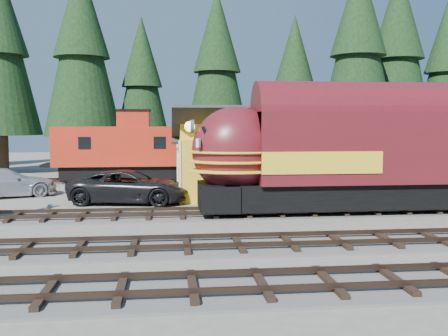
{
  "coord_description": "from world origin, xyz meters",
  "views": [
    {
      "loc": [
        -6.57,
        -18.93,
        4.26
      ],
      "look_at": [
        -4.03,
        4.0,
        2.24
      ],
      "focal_mm": 40.0,
      "sensor_mm": 36.0,
      "label": 1
    }
  ],
  "objects": [
    {
      "name": "ground",
      "position": [
        0.0,
        0.0,
        0.0
      ],
      "size": [
        120.0,
        120.0,
        0.0
      ],
      "primitive_type": "plane",
      "color": "#6B665B",
      "rests_on": "ground"
    },
    {
      "name": "track_spur",
      "position": [
        -10.0,
        18.0,
        0.06
      ],
      "size": [
        32.0,
        3.2,
        0.33
      ],
      "color": "#4C4947",
      "rests_on": "ground"
    },
    {
      "name": "depot",
      "position": [
        -0.0,
        10.5,
        2.96
      ],
      "size": [
        12.8,
        7.0,
        5.3
      ],
      "color": "gold",
      "rests_on": "ground"
    },
    {
      "name": "conifer_backdrop",
      "position": [
        4.61,
        25.22,
        10.35
      ],
      "size": [
        80.77,
        21.03,
        16.87
      ],
      "color": "black",
      "rests_on": "ground"
    },
    {
      "name": "locomotive",
      "position": [
        2.73,
        4.0,
        2.75
      ],
      "size": [
        17.52,
        3.48,
        4.76
      ],
      "color": "black",
      "rests_on": "ground"
    },
    {
      "name": "caboose",
      "position": [
        -9.99,
        18.0,
        2.46
      ],
      "size": [
        9.45,
        2.74,
        4.91
      ],
      "color": "black",
      "rests_on": "ground"
    },
    {
      "name": "pickup_truck_a",
      "position": [
        -8.7,
        8.3,
        0.9
      ],
      "size": [
        6.87,
        4.03,
        1.8
      ],
      "primitive_type": "imported",
      "rotation": [
        0.0,
        0.0,
        1.4
      ],
      "color": "black",
      "rests_on": "ground"
    },
    {
      "name": "pickup_truck_b",
      "position": [
        -16.24,
        11.32,
        0.86
      ],
      "size": [
        6.43,
        4.55,
        1.73
      ],
      "primitive_type": "imported",
      "rotation": [
        0.0,
        0.0,
        1.97
      ],
      "color": "#AFB2B7",
      "rests_on": "ground"
    }
  ]
}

